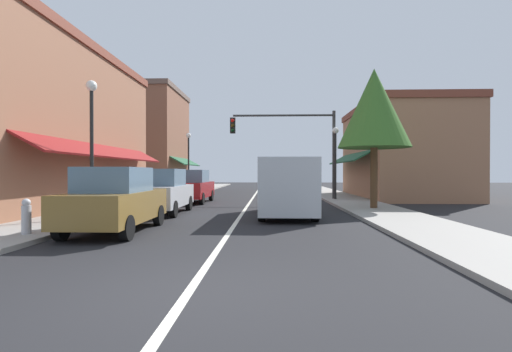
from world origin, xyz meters
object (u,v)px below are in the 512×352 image
Objects in this scene: tree_right_near at (374,109)px; street_lamp_left_near at (92,126)px; traffic_signal_mast_arm at (295,138)px; parked_car_nearest_left at (116,200)px; fire_hydrant at (26,217)px; street_lamp_left_far at (189,153)px; parked_car_third_left at (192,186)px; parked_car_second_left at (162,191)px; van_in_lane at (287,185)px; street_lamp_right_mid at (335,150)px.

street_lamp_left_near is at bearing -158.96° from tree_right_near.
traffic_signal_mast_arm reaches higher than street_lamp_left_near.
traffic_signal_mast_arm is 1.00× the size of tree_right_near.
parked_car_nearest_left is 4.74× the size of fire_hydrant.
street_lamp_left_far is 5.25× the size of fire_hydrant.
street_lamp_left_near is at bearing -89.57° from street_lamp_left_far.
parked_car_third_left reaches higher than fire_hydrant.
tree_right_near reaches higher than parked_car_second_left.
tree_right_near is (10.38, 3.99, 1.19)m from street_lamp_left_near.
traffic_signal_mast_arm is at bearing 51.23° from parked_car_second_left.
parked_car_nearest_left is 2.11m from fire_hydrant.
street_lamp_left_near reaches higher than parked_car_third_left.
street_lamp_right_mid reaches higher than van_in_lane.
fire_hydrant is at bearing -89.74° from street_lamp_left_far.
parked_car_third_left is 0.90× the size of street_lamp_left_far.
parked_car_second_left is at bearing 73.82° from fire_hydrant.
street_lamp_left_near is 13.53m from street_lamp_right_mid.
parked_car_nearest_left is 1.00× the size of parked_car_second_left.
street_lamp_left_far is at bearing 104.69° from parked_car_third_left.
van_in_lane is at bearing -95.95° from traffic_signal_mast_arm.
parked_car_second_left is at bearing -138.78° from street_lamp_right_mid.
fire_hydrant is (-9.70, -12.84, -2.34)m from street_lamp_right_mid.
street_lamp_right_mid is 4.84× the size of fire_hydrant.
street_lamp_right_mid is at bearing -5.99° from traffic_signal_mast_arm.
tree_right_near is at bearing 35.01° from parked_car_nearest_left.
parked_car_nearest_left is at bearing -115.36° from traffic_signal_mast_arm.
tree_right_near is (3.82, 2.21, 3.21)m from van_in_lane.
traffic_signal_mast_arm is (5.65, 1.74, 2.76)m from parked_car_third_left.
parked_car_third_left is 11.48m from fire_hydrant.
parked_car_nearest_left reaches higher than fire_hydrant.
traffic_signal_mast_arm reaches higher than parked_car_second_left.
van_in_lane is 0.85× the size of traffic_signal_mast_arm.
street_lamp_left_near is (-1.74, -7.96, 2.29)m from parked_car_third_left.
parked_car_nearest_left is 0.68× the size of traffic_signal_mast_arm.
parked_car_second_left is 4.73× the size of fire_hydrant.
street_lamp_left_far is 0.75× the size of tree_right_near.
street_lamp_left_near is at bearing -135.64° from street_lamp_right_mid.
fire_hydrant is (-1.76, -1.13, -0.33)m from parked_car_nearest_left.
street_lamp_right_mid is (9.67, 9.46, -0.28)m from street_lamp_left_near.
van_in_lane is 8.40m from fire_hydrant.
street_lamp_right_mid is at bearing 97.38° from tree_right_near.
street_lamp_right_mid is 16.27m from fire_hydrant.
fire_hydrant is at bearing -97.69° from parked_car_third_left.
street_lamp_left_far is (-1.78, 13.22, 2.22)m from parked_car_second_left.
parked_car_third_left is 0.88× the size of street_lamp_left_near.
street_lamp_left_near reaches higher than parked_car_second_left.
street_lamp_right_mid is (7.95, 11.71, 2.01)m from parked_car_nearest_left.
van_in_lane is 5.46m from tree_right_near.
parked_car_nearest_left is 0.79× the size of van_in_lane.
traffic_signal_mast_arm is 1.33× the size of street_lamp_left_far.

